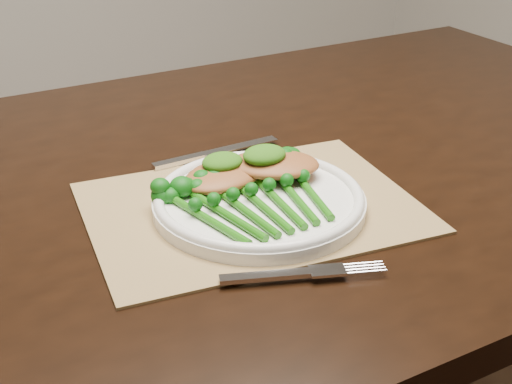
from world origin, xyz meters
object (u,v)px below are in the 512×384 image
dining_table (241,373)px  placemat (251,207)px  broccolini_bundle (260,204)px  chicken_fillet_left (224,175)px  dinner_plate (259,200)px

dining_table → placemat: (-0.04, -0.12, 0.37)m
dining_table → broccolini_bundle: size_ratio=8.67×
placemat → chicken_fillet_left: bearing=114.8°
dining_table → dinner_plate: 0.41m
placemat → broccolini_bundle: (-0.01, -0.03, 0.02)m
placemat → dinner_plate: 0.02m
chicken_fillet_left → broccolini_bundle: same height
dinner_plate → placemat: bearing=117.4°
dinner_plate → broccolini_bundle: bearing=-116.8°
dining_table → chicken_fillet_left: 0.41m
chicken_fillet_left → dinner_plate: bearing=-86.9°
dining_table → dinner_plate: dinner_plate is taller
placemat → chicken_fillet_left: size_ratio=3.44×
placemat → dinner_plate: dinner_plate is taller
dinner_plate → broccolini_bundle: (-0.01, -0.02, 0.01)m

